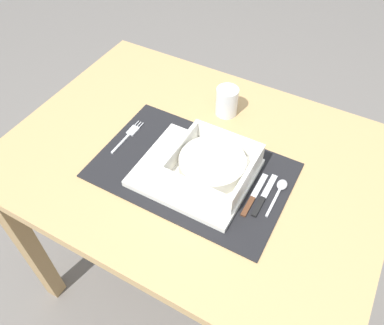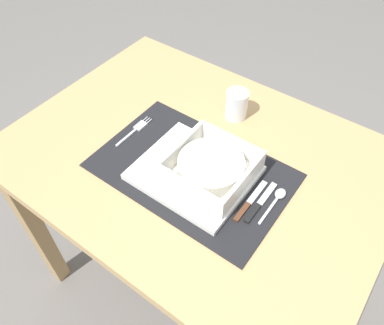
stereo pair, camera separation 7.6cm
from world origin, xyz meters
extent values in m
plane|color=slate|center=(0.00, 0.00, 0.00)|extent=(6.00, 6.00, 0.00)
cube|color=tan|center=(0.00, 0.00, 0.69)|extent=(0.96, 0.71, 0.03)
cube|color=#A48252|center=(-0.43, -0.31, 0.34)|extent=(0.05, 0.05, 0.67)
cube|color=#A48252|center=(-0.43, 0.31, 0.34)|extent=(0.05, 0.05, 0.67)
cube|color=#A48252|center=(0.43, 0.31, 0.34)|extent=(0.05, 0.05, 0.67)
cube|color=black|center=(0.02, -0.05, 0.71)|extent=(0.47, 0.31, 0.00)
cube|color=white|center=(0.03, -0.06, 0.71)|extent=(0.27, 0.23, 0.02)
cube|color=white|center=(0.07, -0.05, 0.73)|extent=(0.19, 0.19, 0.01)
cube|color=white|center=(-0.02, -0.05, 0.76)|extent=(0.01, 0.19, 0.05)
cube|color=white|center=(0.16, -0.05, 0.76)|extent=(0.01, 0.19, 0.05)
cube|color=white|center=(0.07, -0.13, 0.76)|extent=(0.17, 0.01, 0.05)
cube|color=white|center=(0.07, 0.04, 0.76)|extent=(0.17, 0.01, 0.05)
cylinder|color=silver|center=(0.07, -0.05, 0.75)|extent=(0.16, 0.16, 0.04)
cube|color=silver|center=(-0.19, -0.06, 0.71)|extent=(0.01, 0.08, 0.00)
cube|color=silver|center=(-0.19, -0.01, 0.71)|extent=(0.02, 0.04, 0.00)
cylinder|color=silver|center=(-0.19, 0.02, 0.71)|extent=(0.00, 0.02, 0.00)
cylinder|color=silver|center=(-0.19, 0.02, 0.71)|extent=(0.00, 0.02, 0.00)
cylinder|color=silver|center=(-0.18, 0.02, 0.71)|extent=(0.00, 0.02, 0.00)
cube|color=silver|center=(0.23, -0.05, 0.71)|extent=(0.01, 0.08, 0.00)
ellipsoid|color=silver|center=(0.23, 0.01, 0.71)|extent=(0.02, 0.03, 0.01)
cube|color=black|center=(0.21, -0.07, 0.71)|extent=(0.01, 0.06, 0.01)
cube|color=silver|center=(0.21, -0.01, 0.71)|extent=(0.01, 0.08, 0.00)
cube|color=#59331E|center=(0.18, -0.09, 0.71)|extent=(0.01, 0.06, 0.01)
cube|color=silver|center=(0.18, -0.02, 0.71)|extent=(0.01, 0.08, 0.00)
cylinder|color=white|center=(0.00, 0.19, 0.74)|extent=(0.06, 0.06, 0.08)
cylinder|color=#338C3F|center=(0.00, 0.19, 0.73)|extent=(0.05, 0.05, 0.05)
camera|label=1|loc=(0.31, -0.58, 1.43)|focal=35.84mm
camera|label=2|loc=(0.38, -0.54, 1.43)|focal=35.84mm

